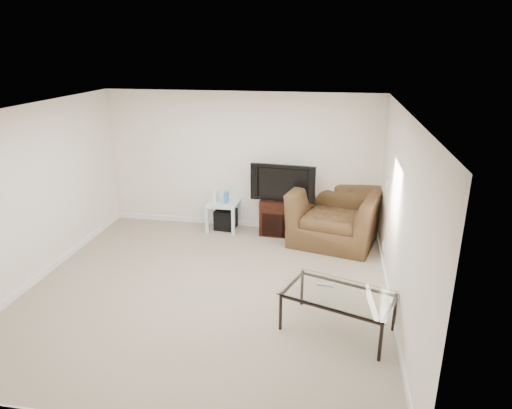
% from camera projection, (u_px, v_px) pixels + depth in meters
% --- Properties ---
extents(floor, '(5.00, 5.00, 0.00)m').
position_uv_depth(floor, '(206.00, 291.00, 6.37)').
color(floor, tan).
rests_on(floor, ground).
extents(ceiling, '(5.00, 5.00, 0.00)m').
position_uv_depth(ceiling, '(199.00, 110.00, 5.54)').
color(ceiling, white).
rests_on(ceiling, ground).
extents(wall_back, '(5.00, 0.02, 2.50)m').
position_uv_depth(wall_back, '(241.00, 161.00, 8.28)').
color(wall_back, silver).
rests_on(wall_back, ground).
extents(wall_left, '(0.02, 5.00, 2.50)m').
position_uv_depth(wall_left, '(30.00, 197.00, 6.36)').
color(wall_left, silver).
rests_on(wall_left, ground).
extents(wall_right, '(0.02, 5.00, 2.50)m').
position_uv_depth(wall_right, '(401.00, 219.00, 5.55)').
color(wall_right, silver).
rests_on(wall_right, ground).
extents(plate_back, '(0.12, 0.02, 0.12)m').
position_uv_depth(plate_back, '(167.00, 158.00, 8.50)').
color(plate_back, white).
rests_on(plate_back, wall_back).
extents(plate_right_switch, '(0.02, 0.09, 0.13)m').
position_uv_depth(plate_right_switch, '(387.00, 182.00, 7.04)').
color(plate_right_switch, white).
rests_on(plate_right_switch, wall_right).
extents(plate_right_outlet, '(0.02, 0.08, 0.12)m').
position_uv_depth(plate_right_outlet, '(383.00, 246.00, 7.08)').
color(plate_right_outlet, white).
rests_on(plate_right_outlet, wall_right).
extents(tv_stand, '(0.82, 0.59, 0.66)m').
position_uv_depth(tv_stand, '(283.00, 216.00, 8.25)').
color(tv_stand, black).
rests_on(tv_stand, floor).
extents(dvd_player, '(0.42, 0.30, 0.06)m').
position_uv_depth(dvd_player, '(283.00, 205.00, 8.14)').
color(dvd_player, black).
rests_on(dvd_player, tv_stand).
extents(television, '(1.08, 0.31, 0.66)m').
position_uv_depth(television, '(284.00, 181.00, 8.00)').
color(television, black).
rests_on(television, tv_stand).
extents(side_table, '(0.57, 0.57, 0.53)m').
position_uv_depth(side_table, '(224.00, 215.00, 8.45)').
color(side_table, '#A9BCCC').
rests_on(side_table, floor).
extents(subwoofer, '(0.39, 0.39, 0.36)m').
position_uv_depth(subwoofer, '(226.00, 219.00, 8.49)').
color(subwoofer, black).
rests_on(subwoofer, floor).
extents(game_console, '(0.07, 0.18, 0.24)m').
position_uv_depth(game_console, '(216.00, 196.00, 8.33)').
color(game_console, white).
rests_on(game_console, side_table).
extents(game_case, '(0.06, 0.16, 0.21)m').
position_uv_depth(game_case, '(226.00, 197.00, 8.30)').
color(game_case, '#337FCC').
rests_on(game_case, side_table).
extents(recliner, '(1.62, 1.25, 1.26)m').
position_uv_depth(recliner, '(335.00, 207.00, 7.79)').
color(recliner, '#50311F').
rests_on(recliner, floor).
extents(coffee_table, '(1.46, 1.11, 0.50)m').
position_uv_depth(coffee_table, '(337.00, 312.00, 5.43)').
color(coffee_table, black).
rests_on(coffee_table, floor).
extents(remote, '(0.21, 0.07, 0.02)m').
position_uv_depth(remote, '(325.00, 285.00, 5.50)').
color(remote, '#B2B2B7').
rests_on(remote, coffee_table).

